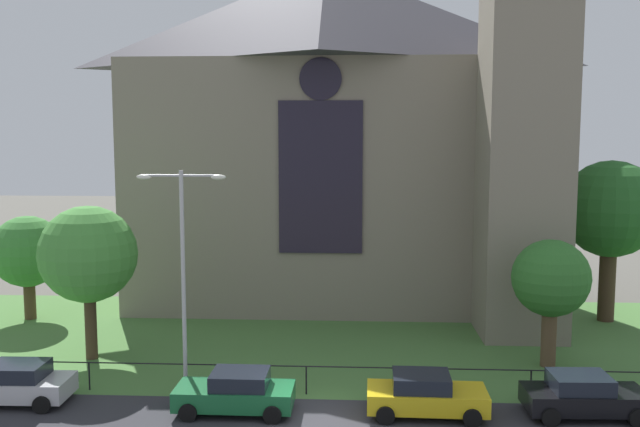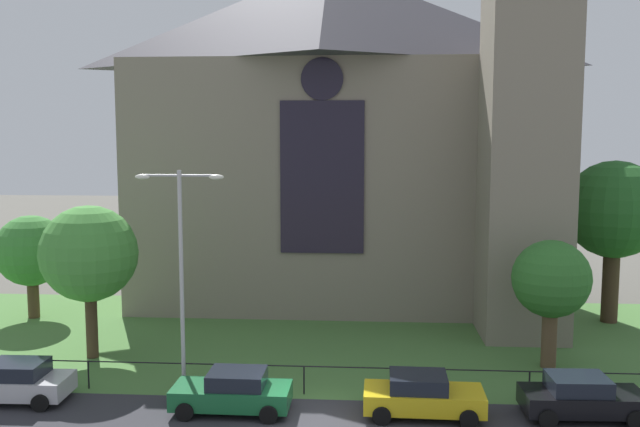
{
  "view_description": "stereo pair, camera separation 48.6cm",
  "coord_description": "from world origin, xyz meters",
  "px_view_note": "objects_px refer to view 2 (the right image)",
  "views": [
    {
      "loc": [
        1.46,
        -22.55,
        9.77
      ],
      "look_at": [
        -0.16,
        8.0,
        6.36
      ],
      "focal_mm": 38.18,
      "sensor_mm": 36.0,
      "label": 1
    },
    {
      "loc": [
        1.94,
        -22.52,
        9.77
      ],
      "look_at": [
        -0.16,
        8.0,
        6.36
      ],
      "focal_mm": 38.18,
      "sensor_mm": 36.0,
      "label": 2
    }
  ],
  "objects_px": {
    "parked_car_green": "(233,392)",
    "parked_car_yellow": "(422,395)",
    "tree_left_far": "(31,251)",
    "streetlamp_near": "(181,254)",
    "parked_car_black": "(582,397)",
    "tree_right_far": "(614,211)",
    "church_building": "(341,129)",
    "tree_right_near": "(551,280)",
    "parked_car_silver": "(14,382)",
    "tree_left_near": "(89,254)"
  },
  "relations": [
    {
      "from": "parked_car_green",
      "to": "parked_car_yellow",
      "type": "relative_size",
      "value": 1.0
    },
    {
      "from": "tree_left_far",
      "to": "streetlamp_near",
      "type": "height_order",
      "value": "streetlamp_near"
    },
    {
      "from": "parked_car_black",
      "to": "tree_right_far",
      "type": "bearing_deg",
      "value": 65.48
    },
    {
      "from": "parked_car_yellow",
      "to": "parked_car_black",
      "type": "distance_m",
      "value": 5.56
    },
    {
      "from": "parked_car_green",
      "to": "parked_car_yellow",
      "type": "height_order",
      "value": "same"
    },
    {
      "from": "streetlamp_near",
      "to": "parked_car_green",
      "type": "xyz_separation_m",
      "value": [
        2.27,
        -1.75,
        -4.68
      ]
    },
    {
      "from": "church_building",
      "to": "streetlamp_near",
      "type": "relative_size",
      "value": 3.03
    },
    {
      "from": "tree_right_near",
      "to": "parked_car_yellow",
      "type": "distance_m",
      "value": 8.57
    },
    {
      "from": "streetlamp_near",
      "to": "parked_car_silver",
      "type": "relative_size",
      "value": 2.02
    },
    {
      "from": "tree_right_near",
      "to": "parked_car_silver",
      "type": "xyz_separation_m",
      "value": [
        -20.87,
        -5.23,
        -3.04
      ]
    },
    {
      "from": "streetlamp_near",
      "to": "parked_car_yellow",
      "type": "xyz_separation_m",
      "value": [
        9.0,
        -1.63,
        -4.68
      ]
    },
    {
      "from": "streetlamp_near",
      "to": "parked_car_silver",
      "type": "bearing_deg",
      "value": -167.56
    },
    {
      "from": "church_building",
      "to": "tree_right_far",
      "type": "xyz_separation_m",
      "value": [
        14.53,
        -4.52,
        -4.31
      ]
    },
    {
      "from": "parked_car_green",
      "to": "parked_car_black",
      "type": "distance_m",
      "value": 12.29
    },
    {
      "from": "tree_right_far",
      "to": "parked_car_green",
      "type": "xyz_separation_m",
      "value": [
        -17.68,
        -13.26,
        -5.22
      ]
    },
    {
      "from": "parked_car_green",
      "to": "parked_car_black",
      "type": "xyz_separation_m",
      "value": [
        12.29,
        0.32,
        0.0
      ]
    },
    {
      "from": "tree_left_near",
      "to": "parked_car_silver",
      "type": "relative_size",
      "value": 1.61
    },
    {
      "from": "tree_right_near",
      "to": "tree_left_near",
      "type": "bearing_deg",
      "value": -179.89
    },
    {
      "from": "streetlamp_near",
      "to": "parked_car_black",
      "type": "height_order",
      "value": "streetlamp_near"
    },
    {
      "from": "tree_right_near",
      "to": "tree_left_far",
      "type": "height_order",
      "value": "tree_left_far"
    },
    {
      "from": "parked_car_yellow",
      "to": "parked_car_black",
      "type": "xyz_separation_m",
      "value": [
        5.56,
        0.2,
        0.0
      ]
    },
    {
      "from": "parked_car_silver",
      "to": "parked_car_black",
      "type": "distance_m",
      "value": 20.63
    },
    {
      "from": "church_building",
      "to": "parked_car_green",
      "type": "relative_size",
      "value": 6.17
    },
    {
      "from": "tree_right_near",
      "to": "parked_car_black",
      "type": "distance_m",
      "value": 6.13
    },
    {
      "from": "tree_left_far",
      "to": "church_building",
      "type": "bearing_deg",
      "value": 19.27
    },
    {
      "from": "streetlamp_near",
      "to": "parked_car_yellow",
      "type": "bearing_deg",
      "value": -10.3
    },
    {
      "from": "tree_left_far",
      "to": "tree_right_near",
      "type": "bearing_deg",
      "value": -13.77
    },
    {
      "from": "church_building",
      "to": "streetlamp_near",
      "type": "bearing_deg",
      "value": -108.69
    },
    {
      "from": "tree_right_far",
      "to": "parked_car_green",
      "type": "bearing_deg",
      "value": -143.13
    },
    {
      "from": "streetlamp_near",
      "to": "church_building",
      "type": "bearing_deg",
      "value": 71.31
    },
    {
      "from": "parked_car_yellow",
      "to": "parked_car_black",
      "type": "bearing_deg",
      "value": 3.27
    },
    {
      "from": "tree_right_near",
      "to": "tree_right_far",
      "type": "distance_m",
      "value": 9.45
    },
    {
      "from": "tree_left_far",
      "to": "parked_car_yellow",
      "type": "bearing_deg",
      "value": -30.55
    },
    {
      "from": "church_building",
      "to": "streetlamp_near",
      "type": "xyz_separation_m",
      "value": [
        -5.42,
        -16.02,
        -4.85
      ]
    },
    {
      "from": "tree_right_near",
      "to": "parked_car_black",
      "type": "bearing_deg",
      "value": -92.59
    },
    {
      "from": "parked_car_silver",
      "to": "tree_left_far",
      "type": "bearing_deg",
      "value": -67.63
    },
    {
      "from": "parked_car_green",
      "to": "parked_car_black",
      "type": "height_order",
      "value": "same"
    },
    {
      "from": "tree_left_near",
      "to": "tree_left_far",
      "type": "relative_size",
      "value": 1.22
    },
    {
      "from": "church_building",
      "to": "tree_right_near",
      "type": "height_order",
      "value": "church_building"
    },
    {
      "from": "church_building",
      "to": "parked_car_silver",
      "type": "xyz_separation_m",
      "value": [
        -11.49,
        -17.36,
        -9.53
      ]
    },
    {
      "from": "streetlamp_near",
      "to": "parked_car_yellow",
      "type": "distance_m",
      "value": 10.27
    },
    {
      "from": "tree_right_far",
      "to": "parked_car_green",
      "type": "height_order",
      "value": "tree_right_far"
    },
    {
      "from": "tree_right_far",
      "to": "parked_car_yellow",
      "type": "bearing_deg",
      "value": -129.82
    },
    {
      "from": "streetlamp_near",
      "to": "tree_left_near",
      "type": "bearing_deg",
      "value": 143.5
    },
    {
      "from": "parked_car_green",
      "to": "tree_left_far",
      "type": "bearing_deg",
      "value": -41.34
    },
    {
      "from": "tree_left_near",
      "to": "parked_car_black",
      "type": "xyz_separation_m",
      "value": [
        19.76,
        -5.28,
        -3.93
      ]
    },
    {
      "from": "tree_right_far",
      "to": "tree_right_near",
      "type": "bearing_deg",
      "value": -124.07
    },
    {
      "from": "church_building",
      "to": "parked_car_green",
      "type": "height_order",
      "value": "church_building"
    },
    {
      "from": "tree_right_near",
      "to": "streetlamp_near",
      "type": "height_order",
      "value": "streetlamp_near"
    },
    {
      "from": "tree_left_near",
      "to": "tree_right_far",
      "type": "relative_size",
      "value": 0.79
    }
  ]
}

